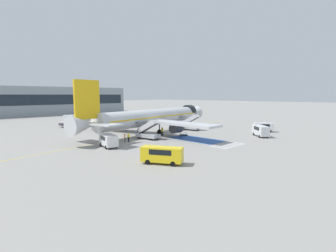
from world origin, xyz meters
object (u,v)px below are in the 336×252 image
Objects in this scene: boarding_stairs_forward at (190,126)px; service_van_1 at (162,154)px; airliner at (152,117)px; fuel_tanker at (78,120)px; service_van_2 at (264,127)px; service_van_3 at (108,140)px; baggage_cart at (183,134)px; service_van_0 at (261,130)px; terminal_building at (33,101)px; ground_crew_0 at (162,131)px; ground_crew_1 at (129,137)px; boarding_stairs_aft at (148,134)px; ground_crew_2 at (125,137)px.

service_van_1 is at bearing -155.41° from boarding_stairs_forward.
airliner is 25.61m from fuel_tanker.
service_van_3 is at bearing -55.15° from service_van_2.
fuel_tanker is 3.57× the size of baggage_cart.
service_van_2 is at bearing -116.35° from service_van_0.
service_van_0 reaches higher than service_van_2.
airliner is 4.01× the size of fuel_tanker.
service_van_0 is 95.01m from terminal_building.
ground_crew_1 is at bearing 64.17° from ground_crew_0.
boarding_stairs_forward is 32.79m from service_van_1.
service_van_0 is at bearing -80.94° from terminal_building.
boarding_stairs_aft is 5.43m from ground_crew_2.
service_van_0 is at bearing 57.13° from ground_crew_1.
ground_crew_1 is at bearing 177.01° from boarding_stairs_forward.
boarding_stairs_aft is at bearing 32.65° from baggage_cart.
fuel_tanker is at bearing -32.93° from baggage_cart.
terminal_building is at bearing -38.36° from service_van_0.
baggage_cart is (8.90, -1.43, -0.74)m from boarding_stairs_aft.
terminal_building is (9.39, 79.23, 5.14)m from ground_crew_2.
boarding_stairs_aft is at bearing -157.86° from service_van_3.
baggage_cart is at bearing -159.31° from boarding_stairs_forward.
boarding_stairs_forward reaches higher than ground_crew_1.
ground_crew_0 is (-14.00, 15.36, -0.30)m from service_van_0.
boarding_stairs_aft is 1.07× the size of service_van_0.
service_van_1 is at bearing 106.31° from ground_crew_0.
boarding_stairs_forward is 0.07× the size of terminal_building.
service_van_0 reaches higher than ground_crew_2.
ground_crew_0 is at bearing 9.91° from baggage_cart.
boarding_stairs_aft is 9.04m from baggage_cart.
baggage_cart is (19.90, 14.34, -1.05)m from service_van_1.
ground_crew_1 is at bearing 10.55° from service_van_0.
fuel_tanker is 6.41× the size of ground_crew_1.
boarding_stairs_aft is 0.52× the size of fuel_tanker.
ground_crew_0 is (-3.98, 2.47, 0.80)m from baggage_cart.
boarding_stairs_aft reaches higher than ground_crew_2.
ground_crew_0 is at bearing 93.58° from ground_crew_1.
service_van_0 is 1.15× the size of service_van_2.
service_van_0 is 31.61m from service_van_3.
service_van_0 is (18.92, -14.31, 0.36)m from boarding_stairs_aft.
terminal_building is at bearing 171.51° from airliner.
fuel_tanker is 5.76× the size of ground_crew_0.
boarding_stairs_aft is 5.03m from ground_crew_0.
airliner reaches higher than service_van_0.
airliner reaches higher than baggage_cart.
boarding_stairs_aft is 1.13× the size of service_van_3.
boarding_stairs_aft is at bearing 180.00° from boarding_stairs_forward.
boarding_stairs_forward is at bearing 96.03° from ground_crew_1.
service_van_0 is 27.59m from ground_crew_1.
ground_crew_2 reaches higher than ground_crew_1.
airliner is 9.47× the size of service_van_2.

